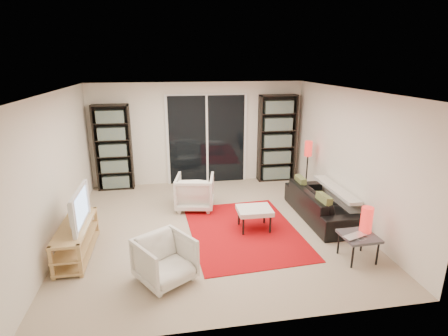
{
  "coord_description": "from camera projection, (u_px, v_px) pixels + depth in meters",
  "views": [
    {
      "loc": [
        -0.76,
        -5.66,
        2.87
      ],
      "look_at": [
        0.25,
        0.3,
        1.0
      ],
      "focal_mm": 28.0,
      "sensor_mm": 36.0,
      "label": 1
    }
  ],
  "objects": [
    {
      "name": "wall_right",
      "position": [
        349.0,
        156.0,
        6.34
      ],
      "size": [
        0.02,
        5.0,
        2.4
      ],
      "primitive_type": "cube",
      "color": "silver",
      "rests_on": "ground"
    },
    {
      "name": "table_lamp",
      "position": [
        367.0,
        220.0,
        5.2
      ],
      "size": [
        0.17,
        0.17,
        0.39
      ],
      "primitive_type": "cylinder",
      "color": "red",
      "rests_on": "side_table"
    },
    {
      "name": "laptop",
      "position": [
        358.0,
        238.0,
        5.04
      ],
      "size": [
        0.42,
        0.34,
        0.03
      ],
      "primitive_type": "imported",
      "rotation": [
        0.0,
        0.0,
        0.34
      ],
      "color": "silver",
      "rests_on": "side_table"
    },
    {
      "name": "ceiling",
      "position": [
        212.0,
        91.0,
        5.59
      ],
      "size": [
        5.0,
        5.0,
        0.02
      ],
      "primitive_type": "cube",
      "color": "white",
      "rests_on": "wall_back"
    },
    {
      "name": "bookshelf_right",
      "position": [
        277.0,
        138.0,
        8.49
      ],
      "size": [
        0.9,
        0.3,
        2.1
      ],
      "color": "black",
      "rests_on": "ground"
    },
    {
      "name": "floor_lamp",
      "position": [
        308.0,
        155.0,
        7.59
      ],
      "size": [
        0.18,
        0.18,
        1.21
      ],
      "color": "black",
      "rests_on": "floor"
    },
    {
      "name": "bookshelf_left",
      "position": [
        113.0,
        148.0,
        7.9
      ],
      "size": [
        0.8,
        0.3,
        1.95
      ],
      "color": "black",
      "rests_on": "ground"
    },
    {
      "name": "ottoman",
      "position": [
        254.0,
        211.0,
        6.1
      ],
      "size": [
        0.6,
        0.49,
        0.4
      ],
      "color": "silver",
      "rests_on": "floor"
    },
    {
      "name": "rug",
      "position": [
        244.0,
        231.0,
        6.12
      ],
      "size": [
        1.97,
        2.57,
        0.01
      ],
      "primitive_type": "cube",
      "rotation": [
        0.0,
        0.0,
        0.06
      ],
      "color": "#A9090D",
      "rests_on": "floor"
    },
    {
      "name": "tv",
      "position": [
        74.0,
        208.0,
        5.16
      ],
      "size": [
        0.14,
        0.97,
        0.56
      ],
      "primitive_type": "imported",
      "rotation": [
        0.0,
        0.0,
        1.56
      ],
      "color": "black",
      "rests_on": "tv_stand"
    },
    {
      "name": "side_table",
      "position": [
        359.0,
        238.0,
        5.16
      ],
      "size": [
        0.51,
        0.51,
        0.4
      ],
      "color": "#404044",
      "rests_on": "floor"
    },
    {
      "name": "sofa",
      "position": [
        321.0,
        204.0,
        6.59
      ],
      "size": [
        0.78,
        1.93,
        0.56
      ],
      "primitive_type": "imported",
      "rotation": [
        0.0,
        0.0,
        1.59
      ],
      "color": "black",
      "rests_on": "floor"
    },
    {
      "name": "wall_front",
      "position": [
        245.0,
        230.0,
        3.59
      ],
      "size": [
        5.0,
        0.02,
        2.4
      ],
      "primitive_type": "cube",
      "color": "silver",
      "rests_on": "ground"
    },
    {
      "name": "wall_back",
      "position": [
        198.0,
        134.0,
        8.3
      ],
      "size": [
        5.0,
        0.02,
        2.4
      ],
      "primitive_type": "cube",
      "color": "silver",
      "rests_on": "ground"
    },
    {
      "name": "sliding_door",
      "position": [
        207.0,
        140.0,
        8.34
      ],
      "size": [
        1.92,
        0.08,
        2.16
      ],
      "color": "white",
      "rests_on": "ground"
    },
    {
      "name": "armchair_front",
      "position": [
        165.0,
        260.0,
        4.67
      ],
      "size": [
        0.94,
        0.94,
        0.63
      ],
      "primitive_type": "imported",
      "rotation": [
        0.0,
        0.0,
        0.57
      ],
      "color": "silver",
      "rests_on": "floor"
    },
    {
      "name": "tv_stand",
      "position": [
        76.0,
        239.0,
        5.31
      ],
      "size": [
        0.42,
        1.33,
        0.5
      ],
      "color": "tan",
      "rests_on": "floor"
    },
    {
      "name": "armchair_back",
      "position": [
        195.0,
        192.0,
        7.0
      ],
      "size": [
        0.86,
        0.88,
        0.69
      ],
      "primitive_type": "imported",
      "rotation": [
        0.0,
        0.0,
        2.96
      ],
      "color": "silver",
      "rests_on": "floor"
    },
    {
      "name": "floor",
      "position": [
        213.0,
        226.0,
        6.3
      ],
      "size": [
        5.0,
        5.0,
        0.0
      ],
      "primitive_type": "plane",
      "color": "tan",
      "rests_on": "ground"
    },
    {
      "name": "wall_left",
      "position": [
        57.0,
        170.0,
        5.55
      ],
      "size": [
        0.02,
        5.0,
        2.4
      ],
      "primitive_type": "cube",
      "color": "silver",
      "rests_on": "ground"
    }
  ]
}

